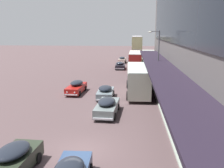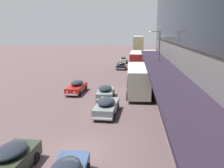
{
  "view_description": "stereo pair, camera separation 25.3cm",
  "coord_description": "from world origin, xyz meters",
  "px_view_note": "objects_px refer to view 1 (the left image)",
  "views": [
    {
      "loc": [
        3.23,
        -14.7,
        7.59
      ],
      "look_at": [
        1.01,
        12.74,
        1.77
      ],
      "focal_mm": 40.0,
      "sensor_mm": 36.0,
      "label": 1
    },
    {
      "loc": [
        3.48,
        -14.68,
        7.59
      ],
      "look_at": [
        1.01,
        12.74,
        1.77
      ],
      "focal_mm": 40.0,
      "sensor_mm": 36.0,
      "label": 2
    }
  ],
  "objects_px": {
    "street_lamp": "(157,55)",
    "sedan_second_near": "(76,87)",
    "transit_bus_kerbside_far": "(137,48)",
    "sedan_lead_mid": "(12,161)",
    "fire_hydrant": "(163,99)",
    "sedan_second_mid": "(122,60)",
    "sedan_oncoming_rear": "(120,65)",
    "sedan_trailing_near": "(107,106)",
    "transit_bus_kerbside_front": "(138,78)",
    "pedestrian_at_kerb": "(179,131)",
    "sedan_trailing_mid": "(105,92)",
    "transit_bus_kerbside_rear": "(135,59)"
  },
  "relations": [
    {
      "from": "street_lamp",
      "to": "sedan_second_near",
      "type": "bearing_deg",
      "value": -163.43
    },
    {
      "from": "transit_bus_kerbside_far",
      "to": "street_lamp",
      "type": "height_order",
      "value": "street_lamp"
    },
    {
      "from": "sedan_lead_mid",
      "to": "fire_hydrant",
      "type": "relative_size",
      "value": 6.63
    },
    {
      "from": "sedan_second_mid",
      "to": "street_lamp",
      "type": "xyz_separation_m",
      "value": [
        5.73,
        -27.97,
        3.74
      ]
    },
    {
      "from": "sedan_oncoming_rear",
      "to": "sedan_second_near",
      "type": "bearing_deg",
      "value": -102.07
    },
    {
      "from": "sedan_lead_mid",
      "to": "sedan_second_near",
      "type": "bearing_deg",
      "value": 91.86
    },
    {
      "from": "street_lamp",
      "to": "sedan_trailing_near",
      "type": "bearing_deg",
      "value": -116.75
    },
    {
      "from": "transit_bus_kerbside_front",
      "to": "sedan_oncoming_rear",
      "type": "bearing_deg",
      "value": 98.76
    },
    {
      "from": "sedan_trailing_near",
      "to": "pedestrian_at_kerb",
      "type": "bearing_deg",
      "value": -50.27
    },
    {
      "from": "sedan_second_mid",
      "to": "sedan_oncoming_rear",
      "type": "xyz_separation_m",
      "value": [
        0.0,
        -10.11,
        -0.02
      ]
    },
    {
      "from": "sedan_second_mid",
      "to": "street_lamp",
      "type": "bearing_deg",
      "value": -78.43
    },
    {
      "from": "sedan_trailing_mid",
      "to": "sedan_second_near",
      "type": "distance_m",
      "value": 4.56
    },
    {
      "from": "sedan_trailing_mid",
      "to": "street_lamp",
      "type": "bearing_deg",
      "value": 40.55
    },
    {
      "from": "transit_bus_kerbside_front",
      "to": "sedan_lead_mid",
      "type": "relative_size",
      "value": 2.12
    },
    {
      "from": "transit_bus_kerbside_far",
      "to": "sedan_oncoming_rear",
      "type": "distance_m",
      "value": 14.75
    },
    {
      "from": "transit_bus_kerbside_rear",
      "to": "fire_hydrant",
      "type": "height_order",
      "value": "transit_bus_kerbside_rear"
    },
    {
      "from": "sedan_trailing_mid",
      "to": "sedan_lead_mid",
      "type": "xyz_separation_m",
      "value": [
        -3.32,
        -15.96,
        0.03
      ]
    },
    {
      "from": "sedan_oncoming_rear",
      "to": "street_lamp",
      "type": "height_order",
      "value": "street_lamp"
    },
    {
      "from": "sedan_lead_mid",
      "to": "fire_hydrant",
      "type": "height_order",
      "value": "sedan_lead_mid"
    },
    {
      "from": "sedan_lead_mid",
      "to": "sedan_trailing_near",
      "type": "height_order",
      "value": "sedan_trailing_near"
    },
    {
      "from": "sedan_oncoming_rear",
      "to": "sedan_lead_mid",
      "type": "bearing_deg",
      "value": -95.64
    },
    {
      "from": "transit_bus_kerbside_rear",
      "to": "transit_bus_kerbside_far",
      "type": "bearing_deg",
      "value": 87.62
    },
    {
      "from": "transit_bus_kerbside_rear",
      "to": "sedan_second_mid",
      "type": "distance_m",
      "value": 9.54
    },
    {
      "from": "transit_bus_kerbside_far",
      "to": "sedan_second_mid",
      "type": "bearing_deg",
      "value": -132.39
    },
    {
      "from": "transit_bus_kerbside_front",
      "to": "street_lamp",
      "type": "distance_m",
      "value": 4.57
    },
    {
      "from": "sedan_second_near",
      "to": "fire_hydrant",
      "type": "relative_size",
      "value": 7.09
    },
    {
      "from": "transit_bus_kerbside_far",
      "to": "sedan_second_near",
      "type": "relative_size",
      "value": 2.06
    },
    {
      "from": "sedan_oncoming_rear",
      "to": "fire_hydrant",
      "type": "bearing_deg",
      "value": -76.84
    },
    {
      "from": "pedestrian_at_kerb",
      "to": "transit_bus_kerbside_rear",
      "type": "bearing_deg",
      "value": 93.97
    },
    {
      "from": "sedan_second_near",
      "to": "sedan_lead_mid",
      "type": "height_order",
      "value": "sedan_lead_mid"
    },
    {
      "from": "sedan_oncoming_rear",
      "to": "sedan_trailing_near",
      "type": "xyz_separation_m",
      "value": [
        0.2,
        -28.83,
        0.04
      ]
    },
    {
      "from": "transit_bus_kerbside_rear",
      "to": "fire_hydrant",
      "type": "distance_m",
      "value": 26.22
    },
    {
      "from": "street_lamp",
      "to": "sedan_trailing_mid",
      "type": "bearing_deg",
      "value": -139.45
    },
    {
      "from": "transit_bus_kerbside_front",
      "to": "sedan_lead_mid",
      "type": "bearing_deg",
      "value": -110.83
    },
    {
      "from": "transit_bus_kerbside_far",
      "to": "sedan_trailing_near",
      "type": "height_order",
      "value": "transit_bus_kerbside_far"
    },
    {
      "from": "transit_bus_kerbside_rear",
      "to": "pedestrian_at_kerb",
      "type": "height_order",
      "value": "transit_bus_kerbside_rear"
    },
    {
      "from": "sedan_lead_mid",
      "to": "street_lamp",
      "type": "bearing_deg",
      "value": 65.78
    },
    {
      "from": "sedan_second_near",
      "to": "sedan_trailing_near",
      "type": "height_order",
      "value": "sedan_trailing_near"
    },
    {
      "from": "sedan_second_mid",
      "to": "sedan_oncoming_rear",
      "type": "height_order",
      "value": "sedan_second_mid"
    },
    {
      "from": "sedan_lead_mid",
      "to": "fire_hydrant",
      "type": "xyz_separation_m",
      "value": [
        9.69,
        14.32,
        -0.29
      ]
    },
    {
      "from": "transit_bus_kerbside_rear",
      "to": "sedan_second_near",
      "type": "relative_size",
      "value": 2.08
    },
    {
      "from": "transit_bus_kerbside_front",
      "to": "sedan_second_mid",
      "type": "distance_m",
      "value": 30.95
    },
    {
      "from": "transit_bus_kerbside_far",
      "to": "sedan_trailing_mid",
      "type": "bearing_deg",
      "value": -96.34
    },
    {
      "from": "transit_bus_kerbside_rear",
      "to": "street_lamp",
      "type": "bearing_deg",
      "value": -81.99
    },
    {
      "from": "sedan_oncoming_rear",
      "to": "sedan_second_near",
      "type": "xyz_separation_m",
      "value": [
        -4.47,
        -20.89,
        0.03
      ]
    },
    {
      "from": "transit_bus_kerbside_rear",
      "to": "sedan_second_near",
      "type": "xyz_separation_m",
      "value": [
        -7.52,
        -22.05,
        -1.18
      ]
    },
    {
      "from": "sedan_trailing_mid",
      "to": "sedan_second_near",
      "type": "relative_size",
      "value": 0.88
    },
    {
      "from": "street_lamp",
      "to": "sedan_lead_mid",
      "type": "bearing_deg",
      "value": -114.22
    },
    {
      "from": "fire_hydrant",
      "to": "street_lamp",
      "type": "bearing_deg",
      "value": 90.72
    },
    {
      "from": "sedan_trailing_mid",
      "to": "fire_hydrant",
      "type": "distance_m",
      "value": 6.58
    }
  ]
}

